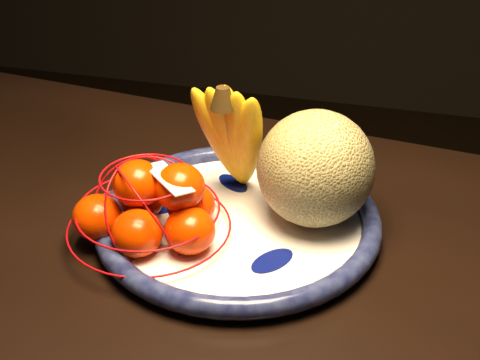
% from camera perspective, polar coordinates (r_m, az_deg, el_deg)
% --- Properties ---
extents(dining_table, '(1.69, 1.13, 0.79)m').
position_cam_1_polar(dining_table, '(0.89, -14.03, -11.38)').
color(dining_table, black).
rests_on(dining_table, ground).
extents(fruit_bowl, '(0.37, 0.37, 0.03)m').
position_cam_1_polar(fruit_bowl, '(0.87, -0.17, -3.47)').
color(fruit_bowl, white).
rests_on(fruit_bowl, dining_table).
extents(cantaloupe, '(0.15, 0.15, 0.15)m').
position_cam_1_polar(cantaloupe, '(0.84, 6.46, 0.99)').
color(cantaloupe, olive).
rests_on(cantaloupe, fruit_bowl).
extents(banana_bunch, '(0.12, 0.12, 0.19)m').
position_cam_1_polar(banana_bunch, '(0.87, -0.51, 3.97)').
color(banana_bunch, yellow).
rests_on(banana_bunch, fruit_bowl).
extents(mandarin_bag, '(0.23, 0.23, 0.13)m').
position_cam_1_polar(mandarin_bag, '(0.83, -7.49, -2.41)').
color(mandarin_bag, '#F42D03').
rests_on(mandarin_bag, fruit_bowl).
extents(price_tag, '(0.07, 0.07, 0.01)m').
position_cam_1_polar(price_tag, '(0.79, -6.10, 0.15)').
color(price_tag, white).
rests_on(price_tag, mandarin_bag).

